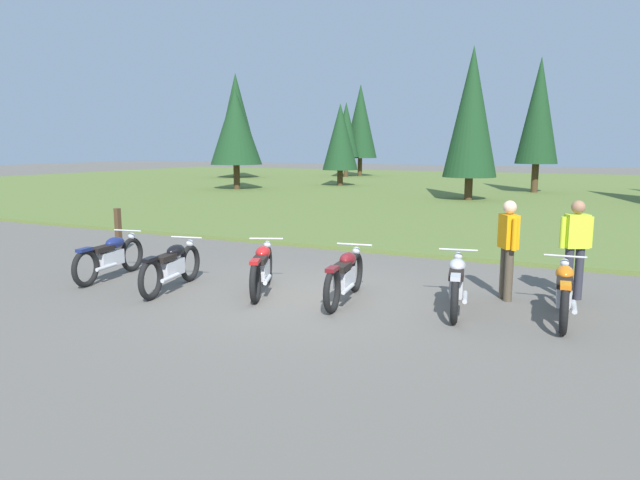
% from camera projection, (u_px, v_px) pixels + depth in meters
% --- Properties ---
extents(ground_plane, '(140.00, 140.00, 0.00)m').
position_uv_depth(ground_plane, '(304.00, 297.00, 9.80)').
color(ground_plane, '#605B54').
extents(grass_moorland, '(80.00, 44.00, 0.10)m').
position_uv_depth(grass_moorland, '(517.00, 190.00, 33.09)').
color(grass_moorland, '#5B7033').
rests_on(grass_moorland, ground).
extents(forest_treeline, '(43.51, 21.08, 8.15)m').
position_uv_depth(forest_treeline, '(492.00, 116.00, 33.27)').
color(forest_treeline, '#47331E').
rests_on(forest_treeline, ground).
extents(motorcycle_navy, '(0.67, 2.09, 0.88)m').
position_uv_depth(motorcycle_navy, '(110.00, 256.00, 11.12)').
color(motorcycle_navy, black).
rests_on(motorcycle_navy, ground).
extents(motorcycle_black, '(0.71, 2.08, 0.88)m').
position_uv_depth(motorcycle_black, '(172.00, 266.00, 10.24)').
color(motorcycle_black, black).
rests_on(motorcycle_black, ground).
extents(motorcycle_red, '(0.99, 1.97, 0.88)m').
position_uv_depth(motorcycle_red, '(262.00, 268.00, 10.08)').
color(motorcycle_red, black).
rests_on(motorcycle_red, ground).
extents(motorcycle_maroon, '(0.64, 2.09, 0.88)m').
position_uv_depth(motorcycle_maroon, '(345.00, 275.00, 9.48)').
color(motorcycle_maroon, black).
rests_on(motorcycle_maroon, ground).
extents(motorcycle_silver, '(0.71, 2.08, 0.88)m').
position_uv_depth(motorcycle_silver, '(457.00, 283.00, 8.95)').
color(motorcycle_silver, black).
rests_on(motorcycle_silver, ground).
extents(motorcycle_orange, '(0.62, 2.10, 0.88)m').
position_uv_depth(motorcycle_orange, '(564.00, 291.00, 8.43)').
color(motorcycle_orange, black).
rests_on(motorcycle_orange, ground).
extents(rider_near_row_end, '(0.49, 0.36, 1.67)m').
position_uv_depth(rider_near_row_end, '(576.00, 244.00, 9.50)').
color(rider_near_row_end, '#2D2D38').
rests_on(rider_near_row_end, ground).
extents(rider_in_hivis_vest, '(0.38, 0.48, 1.67)m').
position_uv_depth(rider_in_hivis_vest, '(508.00, 244.00, 9.49)').
color(rider_in_hivis_vest, '#4C4233').
rests_on(rider_in_hivis_vest, ground).
extents(trail_marker_post, '(0.12, 0.12, 1.07)m').
position_uv_depth(trail_marker_post, '(118.00, 230.00, 13.90)').
color(trail_marker_post, '#47331E').
rests_on(trail_marker_post, ground).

